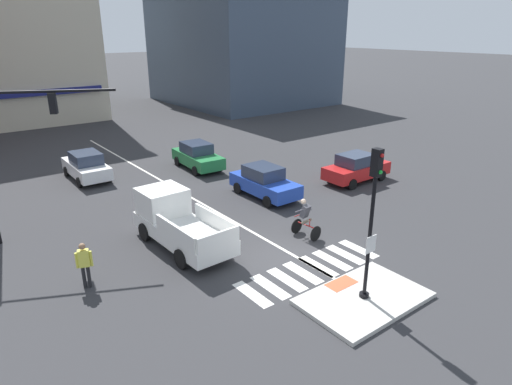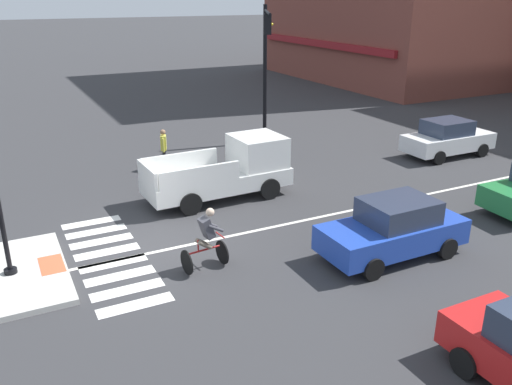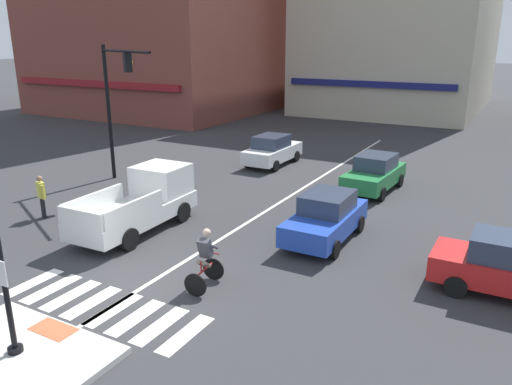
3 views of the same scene
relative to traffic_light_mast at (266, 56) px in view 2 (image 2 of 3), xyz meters
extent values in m
plane|color=#333335|center=(7.75, -7.76, -4.21)|extent=(300.00, 300.00, 0.00)
cube|color=beige|center=(7.75, -11.41, -4.14)|extent=(4.13, 2.67, 0.15)
cube|color=#DB5B38|center=(7.75, -10.43, -4.06)|extent=(1.10, 0.60, 0.01)
cylinder|color=black|center=(7.75, -11.41, -4.00)|extent=(0.32, 0.32, 0.12)
cube|color=silver|center=(5.07, -8.92, -4.21)|extent=(0.44, 1.80, 0.01)
cube|color=silver|center=(5.84, -8.92, -4.21)|extent=(0.44, 1.80, 0.01)
cube|color=silver|center=(6.60, -8.92, -4.21)|extent=(0.44, 1.80, 0.01)
cube|color=silver|center=(7.37, -8.92, -4.21)|extent=(0.44, 1.80, 0.01)
cube|color=silver|center=(8.13, -8.92, -4.21)|extent=(0.44, 1.80, 0.01)
cube|color=silver|center=(8.90, -8.92, -4.21)|extent=(0.44, 1.80, 0.01)
cube|color=silver|center=(9.66, -8.92, -4.21)|extent=(0.44, 1.80, 0.01)
cube|color=silver|center=(10.42, -8.92, -4.21)|extent=(0.44, 1.80, 0.01)
cube|color=silver|center=(7.99, 2.24, -4.21)|extent=(0.14, 28.00, 0.01)
cylinder|color=black|center=(-0.95, 0.46, -1.03)|extent=(0.18, 0.18, 6.36)
cylinder|color=black|center=(1.41, -0.69, 1.90)|extent=(4.77, 2.39, 0.11)
cube|color=black|center=(1.65, -0.80, 1.45)|extent=(0.36, 0.38, 0.80)
sphere|color=gold|center=(1.72, -0.65, 1.45)|extent=(0.12, 0.12, 0.12)
cube|color=maroon|center=(-14.83, 12.67, -1.11)|extent=(17.57, 0.30, 0.50)
cylinder|color=black|center=(10.02, 3.33, -3.91)|extent=(0.21, 0.61, 0.60)
cube|color=#2347B7|center=(11.14, -1.95, -3.56)|extent=(1.71, 4.10, 0.70)
cube|color=#2D384C|center=(11.14, -1.80, -2.89)|extent=(1.48, 1.90, 0.64)
cylinder|color=black|center=(11.97, -3.22, -3.91)|extent=(0.18, 0.60, 0.60)
cylinder|color=black|center=(10.31, -3.22, -3.91)|extent=(0.18, 0.60, 0.60)
cylinder|color=black|center=(11.97, -0.68, -3.91)|extent=(0.18, 0.60, 0.60)
cylinder|color=black|center=(10.30, -0.68, -3.91)|extent=(0.18, 0.60, 0.60)
cylinder|color=black|center=(15.65, -3.99, -3.91)|extent=(0.60, 0.18, 0.60)
cube|color=white|center=(4.69, 6.68, -3.56)|extent=(1.73, 4.11, 0.70)
cube|color=#2D384C|center=(4.69, 6.53, -2.89)|extent=(1.49, 1.91, 0.64)
cylinder|color=black|center=(3.86, 7.96, -3.91)|extent=(0.18, 0.60, 0.60)
cylinder|color=black|center=(5.53, 7.95, -3.91)|extent=(0.18, 0.60, 0.60)
cylinder|color=black|center=(3.84, 5.42, -3.91)|extent=(0.18, 0.60, 0.60)
cylinder|color=black|center=(5.51, 5.41, -3.91)|extent=(0.18, 0.60, 0.60)
cube|color=white|center=(4.93, -4.50, -3.53)|extent=(2.07, 5.16, 0.60)
cube|color=white|center=(4.88, -2.90, -2.68)|extent=(1.85, 1.76, 1.10)
cube|color=#2D384C|center=(4.85, -2.07, -2.60)|extent=(1.62, 0.13, 0.60)
cube|color=white|center=(4.07, -5.55, -2.93)|extent=(0.21, 2.81, 0.60)
cube|color=white|center=(5.85, -5.49, -2.93)|extent=(0.21, 2.81, 0.60)
cube|color=white|center=(5.01, -7.00, -2.93)|extent=(1.80, 0.16, 0.60)
cylinder|color=black|center=(3.97, -2.95, -3.83)|extent=(0.26, 0.77, 0.76)
cylinder|color=black|center=(5.79, -2.89, -3.83)|extent=(0.26, 0.77, 0.76)
cylinder|color=black|center=(4.06, -5.93, -3.83)|extent=(0.26, 0.77, 0.76)
cylinder|color=black|center=(5.89, -5.87, -3.83)|extent=(0.26, 0.77, 0.76)
cylinder|color=black|center=(9.45, -6.28, -3.88)|extent=(0.66, 0.11, 0.66)
cylinder|color=black|center=(9.57, -7.33, -3.88)|extent=(0.66, 0.11, 0.66)
cylinder|color=#B21E1E|center=(9.51, -6.81, -3.66)|extent=(0.15, 0.89, 0.05)
cylinder|color=#B21E1E|center=(9.53, -6.98, -3.48)|extent=(0.04, 0.04, 0.30)
cylinder|color=#B21E1E|center=(9.46, -6.33, -3.36)|extent=(0.44, 0.09, 0.04)
cylinder|color=#6B6051|center=(9.43, -6.83, -3.48)|extent=(0.16, 0.41, 0.33)
cylinder|color=#6B6051|center=(9.59, -6.82, -3.48)|extent=(0.16, 0.41, 0.33)
cube|color=#3F3F47|center=(9.50, -6.73, -3.05)|extent=(0.38, 0.42, 0.60)
sphere|color=beige|center=(9.49, -6.61, -2.64)|extent=(0.22, 0.22, 0.22)
cylinder|color=#3F3F47|center=(9.32, -6.57, -3.05)|extent=(0.13, 0.46, 0.31)
cylinder|color=#3F3F47|center=(9.64, -6.53, -3.05)|extent=(0.13, 0.46, 0.31)
cylinder|color=black|center=(0.92, -5.16, -3.80)|extent=(0.12, 0.12, 0.82)
cylinder|color=black|center=(0.77, -5.11, -3.80)|extent=(0.12, 0.12, 0.82)
cube|color=#DBD64C|center=(0.85, -5.14, -3.09)|extent=(0.41, 0.33, 0.60)
cylinder|color=#DBD64C|center=(1.06, -5.22, -3.14)|extent=(0.09, 0.09, 0.56)
cylinder|color=#DBD64C|center=(0.63, -5.06, -3.14)|extent=(0.09, 0.09, 0.56)
sphere|color=#936B4C|center=(0.85, -5.14, -2.65)|extent=(0.22, 0.22, 0.22)
camera|label=1|loc=(-2.66, -19.22, 4.16)|focal=31.47mm
camera|label=2|loc=(21.24, -11.24, 2.63)|focal=37.35mm
camera|label=3|loc=(16.77, -16.98, 2.40)|focal=34.93mm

